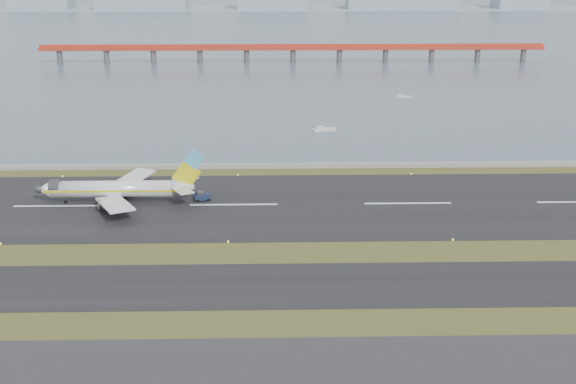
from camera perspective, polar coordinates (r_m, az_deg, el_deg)
name	(u,v)px	position (r m, az deg, el deg)	size (l,w,h in m)	color
ground	(226,258)	(137.47, -4.93, -5.22)	(1000.00, 1000.00, 0.00)	#354418
taxiway_strip	(222,286)	(126.58, -5.25, -7.39)	(1000.00, 18.00, 0.10)	black
runway_strip	(234,205)	(165.31, -4.31, -1.02)	(1000.00, 45.00, 0.10)	black
seawall	(239,166)	(193.69, -3.88, 2.08)	(1000.00, 2.50, 1.00)	gray
bay_water	(260,24)	(588.26, -2.21, 13.12)	(1400.00, 800.00, 1.30)	#4E5D6F
red_pier	(293,49)	(378.80, 0.40, 11.25)	(260.00, 5.00, 10.20)	#B3301E
far_shoreline	(276,2)	(747.22, -0.96, 14.75)	(1400.00, 80.00, 60.50)	#8998A2
airliner	(119,189)	(169.41, -13.20, 0.23)	(38.52, 32.89, 12.80)	silver
pushback_tug	(202,196)	(168.47, -6.80, -0.34)	(3.92, 2.76, 2.29)	#142039
workboat_near	(323,129)	(233.37, 2.82, 4.96)	(7.86, 4.33, 1.82)	silver
workboat_far	(404,97)	(291.00, 9.13, 7.45)	(6.64, 3.45, 1.54)	silver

